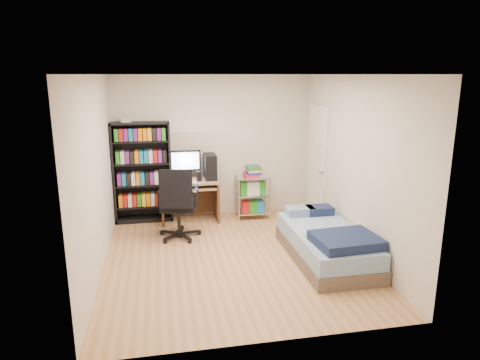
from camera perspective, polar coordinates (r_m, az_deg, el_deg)
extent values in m
cube|color=tan|center=(6.12, -0.98, -10.42)|extent=(3.50, 4.00, 0.04)
cube|color=white|center=(5.58, -1.09, 14.11)|extent=(3.50, 4.00, 0.04)
cube|color=beige|center=(7.68, -3.62, 4.50)|extent=(3.50, 0.04, 2.50)
cube|color=beige|center=(3.81, 4.18, -5.27)|extent=(3.50, 0.04, 2.50)
cube|color=beige|center=(5.70, -18.86, 0.47)|extent=(0.04, 4.00, 2.50)
cube|color=beige|center=(6.26, 15.16, 1.89)|extent=(0.04, 4.00, 2.50)
cube|color=black|center=(7.52, -12.87, 0.99)|extent=(0.97, 0.32, 1.73)
cube|color=black|center=(7.67, -12.64, -3.34)|extent=(0.91, 0.30, 0.02)
cube|color=#AE1B17|center=(7.63, -12.69, -2.47)|extent=(0.84, 0.26, 0.21)
cube|color=black|center=(7.57, -12.79, -0.61)|extent=(0.91, 0.30, 0.02)
cube|color=#1878AA|center=(7.53, -12.84, 0.29)|extent=(0.84, 0.26, 0.21)
cube|color=black|center=(7.49, -12.94, 2.19)|extent=(0.91, 0.30, 0.02)
cube|color=yellow|center=(7.45, -12.99, 3.11)|extent=(0.84, 0.26, 0.21)
cube|color=black|center=(7.42, -13.10, 5.05)|extent=(0.91, 0.30, 0.02)
cube|color=#26821C|center=(7.40, -13.15, 5.99)|extent=(0.84, 0.26, 0.21)
cube|color=silver|center=(7.39, -14.94, 7.72)|extent=(0.15, 0.14, 0.07)
cube|color=#A68155|center=(7.40, -6.80, -0.16)|extent=(0.98, 0.54, 0.04)
cube|color=#32241B|center=(7.48, -10.31, -3.05)|extent=(0.04, 0.54, 0.69)
cube|color=#32241B|center=(7.54, -3.15, -2.70)|extent=(0.04, 0.54, 0.69)
cube|color=#32241B|center=(7.73, -6.86, -2.21)|extent=(0.94, 0.03, 0.64)
cube|color=#A68155|center=(7.35, -6.73, -1.04)|extent=(0.88, 0.44, 0.02)
cube|color=black|center=(7.32, -6.72, -0.90)|extent=(0.43, 0.15, 0.02)
cube|color=black|center=(7.43, -7.31, 2.59)|extent=(0.53, 0.05, 0.35)
cube|color=#CCDAFF|center=(7.40, -7.30, 2.55)|extent=(0.47, 0.01, 0.29)
cube|color=black|center=(7.43, -4.02, 1.82)|extent=(0.20, 0.41, 0.43)
cube|color=black|center=(7.31, -9.47, 0.41)|extent=(0.08, 0.08, 0.17)
cube|color=black|center=(7.29, -5.46, 0.50)|extent=(0.08, 0.08, 0.17)
cylinder|color=black|center=(6.79, -8.13, -5.27)|extent=(0.05, 0.05, 0.40)
cube|color=black|center=(6.72, -8.20, -3.47)|extent=(0.59, 0.59, 0.08)
cube|color=black|center=(6.41, -8.56, -1.20)|extent=(0.51, 0.24, 0.59)
cube|color=black|center=(6.72, -10.57, -2.25)|extent=(0.10, 0.32, 0.23)
cube|color=black|center=(6.65, -5.88, -2.26)|extent=(0.10, 0.32, 0.23)
cylinder|color=silver|center=(7.39, -0.15, -2.77)|extent=(0.03, 0.03, 0.76)
cylinder|color=silver|center=(7.49, 4.05, -2.58)|extent=(0.03, 0.03, 0.76)
cylinder|color=silver|center=(7.76, -0.59, -1.95)|extent=(0.03, 0.03, 0.76)
cylinder|color=silver|center=(7.86, 3.41, -1.78)|extent=(0.03, 0.03, 0.76)
cube|color=silver|center=(7.70, 1.67, -4.20)|extent=(0.57, 0.41, 0.02)
cube|color=silver|center=(7.60, 1.69, -1.87)|extent=(0.57, 0.41, 0.02)
cube|color=silver|center=(7.52, 1.70, 0.44)|extent=(0.57, 0.41, 0.02)
cube|color=red|center=(7.50, 1.71, 1.17)|extent=(0.25, 0.31, 0.17)
cube|color=brown|center=(6.15, 11.35, -9.43)|extent=(0.93, 1.86, 0.19)
cube|color=#8EB6D3|center=(6.07, 11.44, -7.65)|extent=(0.89, 1.82, 0.22)
cube|color=#162245|center=(5.60, 13.94, -7.86)|extent=(0.83, 0.70, 0.13)
cube|color=#96B2D5|center=(6.62, 7.99, -4.10)|extent=(0.42, 0.28, 0.12)
cube|color=#162245|center=(6.71, 10.52, -3.96)|extent=(0.39, 0.28, 0.12)
cube|color=#432615|center=(5.99, 11.66, -6.75)|extent=(0.26, 0.20, 0.01)
cube|color=silver|center=(7.50, 10.28, 2.14)|extent=(0.05, 0.80, 2.00)
sphere|color=silver|center=(7.20, 10.76, 1.22)|extent=(0.08, 0.08, 0.08)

